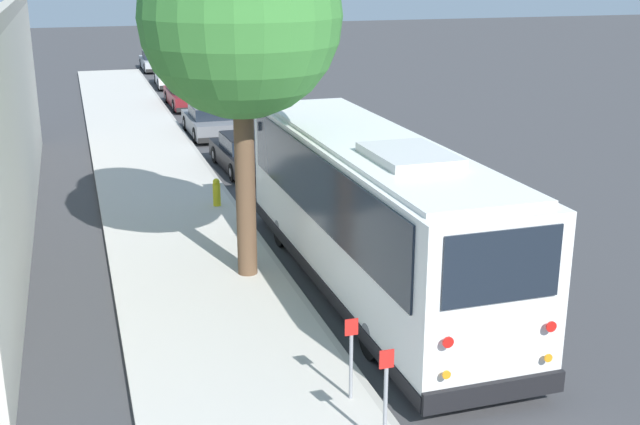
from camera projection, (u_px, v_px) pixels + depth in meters
name	position (u px, v px, depth m)	size (l,w,h in m)	color
ground_plane	(393.00, 308.00, 16.70)	(160.00, 160.00, 0.00)	#3D3D3F
sidewalk_slab	(219.00, 328.00, 15.64)	(80.00, 3.72, 0.15)	beige
curb_strip	(314.00, 315.00, 16.18)	(80.00, 0.14, 0.15)	#AAA69D
shuttle_bus	(370.00, 206.00, 17.17)	(11.22, 2.78, 3.54)	white
parked_sedan_black	(245.00, 154.00, 27.59)	(4.41, 1.84, 1.26)	black
parked_sedan_gray	(210.00, 121.00, 33.07)	(4.29, 1.85, 1.30)	slate
parked_sedan_maroon	(187.00, 95.00, 39.65)	(4.65, 1.80, 1.28)	maroon
parked_sedan_white	(171.00, 76.00, 46.20)	(4.52, 1.89, 1.31)	silver
parked_sedan_silver	(154.00, 61.00, 53.04)	(4.60, 1.68, 1.29)	#A8AAAF
street_tree	(239.00, 3.00, 16.51)	(4.24, 4.24, 8.44)	brown
sign_post_near	(386.00, 399.00, 11.38)	(0.06, 0.22, 1.58)	gray
sign_post_far	(351.00, 358.00, 12.75)	(0.06, 0.22, 1.40)	gray
fire_hydrant	(217.00, 192.00, 23.08)	(0.22, 0.22, 0.81)	gold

